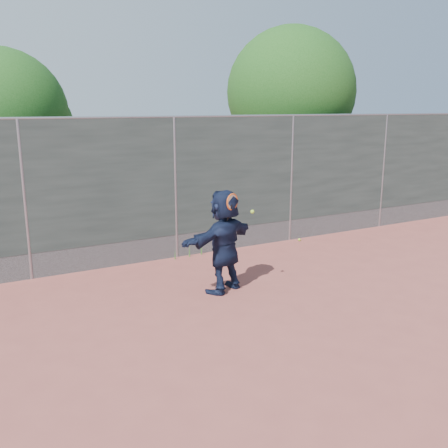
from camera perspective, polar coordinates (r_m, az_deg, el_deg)
name	(u,v)px	position (r m, az deg, el deg)	size (l,w,h in m)	color
ground	(264,314)	(8.06, 4.56, -10.22)	(80.00, 80.00, 0.00)	#9E4C42
player	(224,241)	(8.73, 0.00, -1.95)	(1.69, 0.54, 1.83)	#131B35
ball_ground	(299,240)	(12.31, 8.61, -1.78)	(0.07, 0.07, 0.07)	#A4D830
fence	(175,185)	(10.62, -5.59, 4.44)	(20.00, 0.06, 3.03)	#38423D
swing_action	(234,204)	(8.43, 1.16, 2.31)	(0.54, 0.18, 0.51)	#DF5015
tree_right	(295,96)	(14.79, 8.11, 14.30)	(3.78, 3.60, 5.39)	#382314
tree_left	(8,118)	(12.79, -23.41, 11.05)	(3.15, 3.00, 4.53)	#382314
weed_clump	(191,250)	(10.95, -3.76, -3.03)	(0.68, 0.07, 0.30)	#387226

